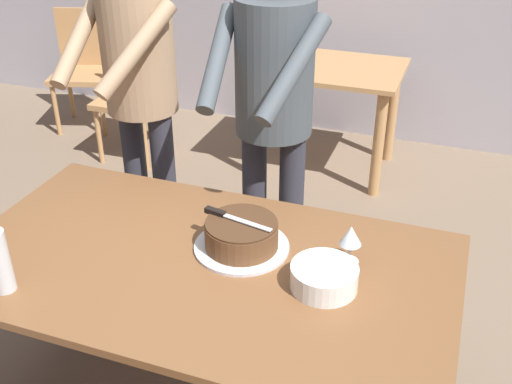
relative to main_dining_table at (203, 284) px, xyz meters
The scene contains 10 objects.
main_dining_table is the anchor object (origin of this frame).
cake_on_platter 0.22m from the main_dining_table, 50.93° to the left, with size 0.34×0.34×0.11m.
cake_knife 0.26m from the main_dining_table, 78.00° to the left, with size 0.27×0.08×0.02m.
plate_stack 0.45m from the main_dining_table, ahead, with size 0.22×0.22×0.08m.
wine_glass_near 0.54m from the main_dining_table, 20.01° to the left, with size 0.08×0.08×0.14m.
person_cutting_cake 0.81m from the main_dining_table, 88.21° to the left, with size 0.47×0.56×1.72m.
person_standing_beside 1.04m from the main_dining_table, 130.31° to the left, with size 0.46×0.57×1.72m.
background_table 2.27m from the main_dining_table, 93.23° to the left, with size 1.00×0.70×0.74m.
background_chair_0 3.20m from the main_dining_table, 131.43° to the left, with size 0.55×0.55×0.90m.
background_chair_1 2.52m from the main_dining_table, 125.36° to the left, with size 0.45×0.45×0.90m.
Camera 1 is at (0.75, -1.54, 2.00)m, focal length 42.81 mm.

